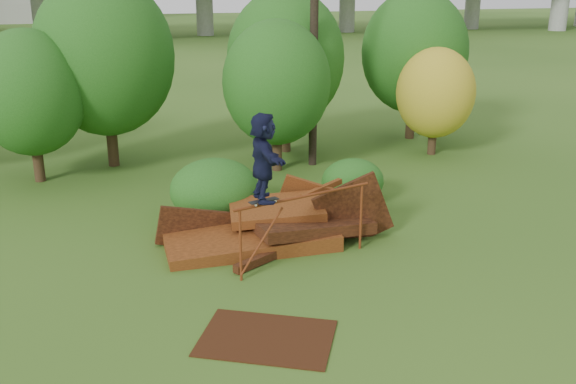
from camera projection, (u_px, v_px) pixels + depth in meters
name	position (u px, v px, depth m)	size (l,w,h in m)	color
ground	(352.00, 289.00, 13.54)	(240.00, 240.00, 0.00)	#2D5116
scrap_pile	(269.00, 228.00, 16.00)	(5.94, 3.29, 2.11)	#3F1F0B
grind_rail	(304.00, 212.00, 14.35)	(3.46, 0.98, 1.66)	maroon
skateboard	(264.00, 201.00, 13.68)	(0.70, 0.35, 0.07)	black
skater	(263.00, 157.00, 13.38)	(1.76, 0.56, 1.90)	#131633
flat_plate	(267.00, 338.00, 11.65)	(2.38, 1.70, 0.03)	#34190B
tree_0	(30.00, 93.00, 19.92)	(3.44, 3.44, 4.85)	black
tree_1	(105.00, 56.00, 21.38)	(4.65, 4.65, 6.47)	black
tree_2	(277.00, 83.00, 21.09)	(3.58, 3.58, 5.05)	black
tree_3	(286.00, 59.00, 23.36)	(4.30, 4.30, 5.96)	black
tree_4	(436.00, 93.00, 23.31)	(2.86, 2.86, 3.95)	black
tree_5	(414.00, 52.00, 25.39)	(4.21, 4.21, 5.91)	black
shrub_left	(215.00, 189.00, 17.28)	(2.41, 2.23, 1.67)	#1A4512
shrub_right	(353.00, 181.00, 18.64)	(1.83, 1.68, 1.30)	#1A4512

